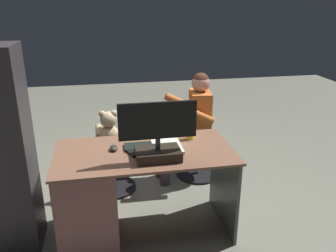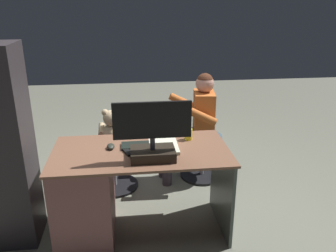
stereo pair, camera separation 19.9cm
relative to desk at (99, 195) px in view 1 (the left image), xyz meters
The scene contains 12 objects.
ground_plane 0.64m from the desk, 135.31° to the right, with size 10.00×10.00×0.00m, color slate.
desk is the anchor object (origin of this frame).
monitor 0.68m from the desk, 160.84° to the left, with size 0.56×0.22×0.43m.
keyboard 0.56m from the desk, behind, with size 0.42×0.14×0.02m, color black.
computer_mouse 0.39m from the desk, 156.75° to the right, with size 0.06×0.10×0.04m, color #292C24.
cup 0.87m from the desk, 167.65° to the right, with size 0.06×0.06×0.09m, color yellow.
tv_remote 0.44m from the desk, behind, with size 0.04×0.15×0.02m, color black.
notebook_binder 0.65m from the desk, behind, with size 0.22×0.30×0.02m, color beige.
office_chair_teddy 0.75m from the desk, 98.63° to the right, with size 0.47×0.47×0.47m.
teddy_bear 0.80m from the desk, 98.48° to the right, with size 0.26×0.26×0.36m.
visitor_chair 1.35m from the desk, 140.53° to the right, with size 0.46×0.46×0.47m.
person 1.30m from the desk, 138.16° to the right, with size 0.59×0.52×1.13m.
Camera 1 is at (0.28, 2.77, 1.83)m, focal length 37.17 mm.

